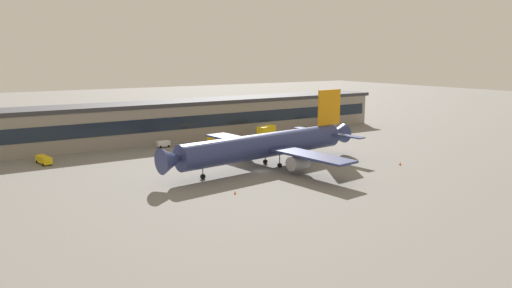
{
  "coord_description": "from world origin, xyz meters",
  "views": [
    {
      "loc": [
        -58.7,
        -89.39,
        26.18
      ],
      "look_at": [
        3.06,
        6.74,
        5.0
      ],
      "focal_mm": 33.36,
      "sensor_mm": 36.0,
      "label": 1
    }
  ],
  "objects_px": {
    "catering_truck": "(267,132)",
    "baggage_tug": "(164,144)",
    "crew_van": "(307,132)",
    "traffic_cone_2": "(338,167)",
    "airliner": "(268,145)",
    "traffic_cone_1": "(400,164)",
    "stair_truck": "(328,126)",
    "belt_loader": "(44,159)",
    "traffic_cone_0": "(235,192)",
    "fuel_truck": "(222,140)"
  },
  "relations": [
    {
      "from": "airliner",
      "to": "belt_loader",
      "type": "distance_m",
      "value": 55.41
    },
    {
      "from": "baggage_tug",
      "to": "traffic_cone_0",
      "type": "relative_size",
      "value": 6.18
    },
    {
      "from": "fuel_truck",
      "to": "traffic_cone_0",
      "type": "xyz_separation_m",
      "value": [
        -21.25,
        -44.31,
        -1.58
      ]
    },
    {
      "from": "stair_truck",
      "to": "traffic_cone_0",
      "type": "xyz_separation_m",
      "value": [
        -66.6,
        -49.0,
        -1.68
      ]
    },
    {
      "from": "belt_loader",
      "to": "catering_truck",
      "type": "height_order",
      "value": "catering_truck"
    },
    {
      "from": "baggage_tug",
      "to": "airliner",
      "type": "bearing_deg",
      "value": -72.32
    },
    {
      "from": "belt_loader",
      "to": "stair_truck",
      "type": "relative_size",
      "value": 1.07
    },
    {
      "from": "fuel_truck",
      "to": "airliner",
      "type": "bearing_deg",
      "value": -95.86
    },
    {
      "from": "fuel_truck",
      "to": "catering_truck",
      "type": "xyz_separation_m",
      "value": [
        18.6,
        3.83,
        0.41
      ]
    },
    {
      "from": "baggage_tug",
      "to": "belt_loader",
      "type": "distance_m",
      "value": 33.5
    },
    {
      "from": "belt_loader",
      "to": "catering_truck",
      "type": "distance_m",
      "value": 66.45
    },
    {
      "from": "stair_truck",
      "to": "traffic_cone_1",
      "type": "bearing_deg",
      "value": -112.27
    },
    {
      "from": "catering_truck",
      "to": "traffic_cone_1",
      "type": "height_order",
      "value": "catering_truck"
    },
    {
      "from": "catering_truck",
      "to": "stair_truck",
      "type": "bearing_deg",
      "value": 1.84
    },
    {
      "from": "crew_van",
      "to": "baggage_tug",
      "type": "xyz_separation_m",
      "value": [
        -47.12,
        7.71,
        -0.37
      ]
    },
    {
      "from": "fuel_truck",
      "to": "stair_truck",
      "type": "height_order",
      "value": "stair_truck"
    },
    {
      "from": "traffic_cone_1",
      "to": "baggage_tug",
      "type": "bearing_deg",
      "value": 126.87
    },
    {
      "from": "catering_truck",
      "to": "belt_loader",
      "type": "bearing_deg",
      "value": -179.85
    },
    {
      "from": "belt_loader",
      "to": "traffic_cone_0",
      "type": "bearing_deg",
      "value": -61.0
    },
    {
      "from": "traffic_cone_1",
      "to": "belt_loader",
      "type": "bearing_deg",
      "value": 146.43
    },
    {
      "from": "catering_truck",
      "to": "baggage_tug",
      "type": "bearing_deg",
      "value": 172.4
    },
    {
      "from": "baggage_tug",
      "to": "traffic_cone_1",
      "type": "relative_size",
      "value": 5.16
    },
    {
      "from": "airliner",
      "to": "crew_van",
      "type": "xyz_separation_m",
      "value": [
        35.39,
        29.1,
        -3.81
      ]
    },
    {
      "from": "traffic_cone_1",
      "to": "traffic_cone_2",
      "type": "relative_size",
      "value": 1.24
    },
    {
      "from": "baggage_tug",
      "to": "catering_truck",
      "type": "xyz_separation_m",
      "value": [
        33.26,
        -4.44,
        1.21
      ]
    },
    {
      "from": "fuel_truck",
      "to": "traffic_cone_1",
      "type": "xyz_separation_m",
      "value": [
        25.11,
        -44.75,
        -1.52
      ]
    },
    {
      "from": "belt_loader",
      "to": "catering_truck",
      "type": "bearing_deg",
      "value": 0.15
    },
    {
      "from": "crew_van",
      "to": "catering_truck",
      "type": "height_order",
      "value": "catering_truck"
    },
    {
      "from": "baggage_tug",
      "to": "fuel_truck",
      "type": "relative_size",
      "value": 0.44
    },
    {
      "from": "airliner",
      "to": "traffic_cone_0",
      "type": "height_order",
      "value": "airliner"
    },
    {
      "from": "catering_truck",
      "to": "crew_van",
      "type": "bearing_deg",
      "value": -13.3
    },
    {
      "from": "airliner",
      "to": "traffic_cone_2",
      "type": "relative_size",
      "value": 97.75
    },
    {
      "from": "crew_van",
      "to": "traffic_cone_2",
      "type": "relative_size",
      "value": 9.41
    },
    {
      "from": "catering_truck",
      "to": "traffic_cone_1",
      "type": "relative_size",
      "value": 10.69
    },
    {
      "from": "fuel_truck",
      "to": "traffic_cone_2",
      "type": "xyz_separation_m",
      "value": [
        10.28,
        -38.89,
        -1.59
      ]
    },
    {
      "from": "fuel_truck",
      "to": "catering_truck",
      "type": "bearing_deg",
      "value": 11.62
    },
    {
      "from": "catering_truck",
      "to": "traffic_cone_1",
      "type": "distance_m",
      "value": 49.05
    },
    {
      "from": "crew_van",
      "to": "traffic_cone_1",
      "type": "relative_size",
      "value": 7.59
    },
    {
      "from": "fuel_truck",
      "to": "traffic_cone_0",
      "type": "distance_m",
      "value": 49.17
    },
    {
      "from": "baggage_tug",
      "to": "catering_truck",
      "type": "height_order",
      "value": "catering_truck"
    },
    {
      "from": "traffic_cone_1",
      "to": "airliner",
      "type": "bearing_deg",
      "value": 149.97
    },
    {
      "from": "stair_truck",
      "to": "traffic_cone_1",
      "type": "distance_m",
      "value": 53.45
    },
    {
      "from": "baggage_tug",
      "to": "catering_truck",
      "type": "relative_size",
      "value": 0.48
    },
    {
      "from": "baggage_tug",
      "to": "traffic_cone_2",
      "type": "distance_m",
      "value": 53.35
    },
    {
      "from": "stair_truck",
      "to": "crew_van",
      "type": "bearing_deg",
      "value": -162.21
    },
    {
      "from": "stair_truck",
      "to": "traffic_cone_0",
      "type": "height_order",
      "value": "stair_truck"
    },
    {
      "from": "traffic_cone_2",
      "to": "catering_truck",
      "type": "bearing_deg",
      "value": 78.98
    },
    {
      "from": "belt_loader",
      "to": "traffic_cone_1",
      "type": "xyz_separation_m",
      "value": [
        72.95,
        -48.41,
        -0.79
      ]
    },
    {
      "from": "stair_truck",
      "to": "baggage_tug",
      "type": "bearing_deg",
      "value": 176.59
    },
    {
      "from": "baggage_tug",
      "to": "fuel_truck",
      "type": "height_order",
      "value": "fuel_truck"
    }
  ]
}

